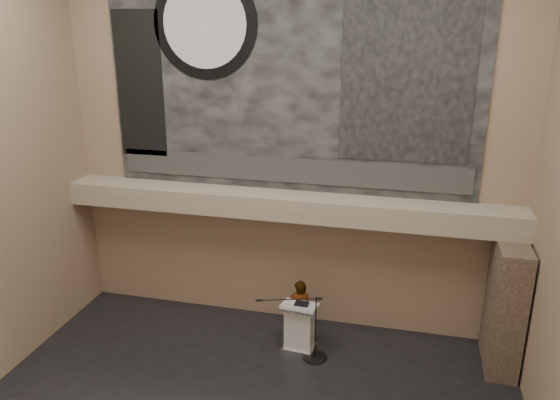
# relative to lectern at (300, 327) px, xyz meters

# --- Properties ---
(wall_back) EXTENTS (10.00, 0.02, 8.50)m
(wall_back) POSITION_rel_lectern_xyz_m (-0.56, 1.31, 3.70)
(wall_back) COLOR #8D7259
(wall_back) RESTS_ON floor
(wall_front) EXTENTS (10.00, 0.02, 8.50)m
(wall_front) POSITION_rel_lectern_xyz_m (-0.56, -6.69, 3.70)
(wall_front) COLOR #8D7259
(wall_front) RESTS_ON floor
(soffit) EXTENTS (10.00, 0.80, 0.50)m
(soffit) POSITION_rel_lectern_xyz_m (-0.56, 0.91, 2.40)
(soffit) COLOR gray
(soffit) RESTS_ON wall_back
(sprinkler_left) EXTENTS (0.04, 0.04, 0.06)m
(sprinkler_left) POSITION_rel_lectern_xyz_m (-2.16, 0.86, 2.12)
(sprinkler_left) COLOR #B2893D
(sprinkler_left) RESTS_ON soffit
(sprinkler_right) EXTENTS (0.04, 0.04, 0.06)m
(sprinkler_right) POSITION_rel_lectern_xyz_m (1.34, 0.86, 2.12)
(sprinkler_right) COLOR #B2893D
(sprinkler_right) RESTS_ON soffit
(banner) EXTENTS (8.00, 0.05, 5.00)m
(banner) POSITION_rel_lectern_xyz_m (-0.56, 1.28, 5.15)
(banner) COLOR black
(banner) RESTS_ON wall_back
(banner_text_strip) EXTENTS (7.76, 0.02, 0.55)m
(banner_text_strip) POSITION_rel_lectern_xyz_m (-0.56, 1.24, 3.10)
(banner_text_strip) COLOR #2B2B2B
(banner_text_strip) RESTS_ON banner
(banner_clock_rim) EXTENTS (2.30, 0.02, 2.30)m
(banner_clock_rim) POSITION_rel_lectern_xyz_m (-2.36, 1.24, 6.15)
(banner_clock_rim) COLOR black
(banner_clock_rim) RESTS_ON banner
(banner_clock_face) EXTENTS (1.84, 0.02, 1.84)m
(banner_clock_face) POSITION_rel_lectern_xyz_m (-2.36, 1.22, 6.15)
(banner_clock_face) COLOR silver
(banner_clock_face) RESTS_ON banner
(banner_building_print) EXTENTS (2.60, 0.02, 3.60)m
(banner_building_print) POSITION_rel_lectern_xyz_m (1.84, 1.24, 5.25)
(banner_building_print) COLOR black
(banner_building_print) RESTS_ON banner
(banner_brick_print) EXTENTS (1.10, 0.02, 3.20)m
(banner_brick_print) POSITION_rel_lectern_xyz_m (-3.96, 1.24, 4.85)
(banner_brick_print) COLOR black
(banner_brick_print) RESTS_ON banner
(stone_pier) EXTENTS (0.60, 1.40, 2.70)m
(stone_pier) POSITION_rel_lectern_xyz_m (4.09, 0.46, 0.80)
(stone_pier) COLOR #3F3127
(stone_pier) RESTS_ON floor
(lectern) EXTENTS (0.79, 0.60, 1.14)m
(lectern) POSITION_rel_lectern_xyz_m (0.00, 0.00, 0.00)
(lectern) COLOR silver
(lectern) RESTS_ON floor
(binder) EXTENTS (0.29, 0.23, 0.04)m
(binder) POSITION_rel_lectern_xyz_m (0.04, -0.02, 0.56)
(binder) COLOR black
(binder) RESTS_ON lectern
(papers) EXTENTS (0.21, 0.28, 0.00)m
(papers) POSITION_rel_lectern_xyz_m (-0.09, -0.06, 0.55)
(papers) COLOR silver
(papers) RESTS_ON lectern
(speaker_person) EXTENTS (0.59, 0.44, 1.48)m
(speaker_person) POSITION_rel_lectern_xyz_m (-0.07, 0.31, 0.19)
(speaker_person) COLOR white
(speaker_person) RESTS_ON floor
(mic_stand) EXTENTS (1.44, 0.63, 1.44)m
(mic_stand) POSITION_rel_lectern_xyz_m (0.34, -0.24, -0.34)
(mic_stand) COLOR black
(mic_stand) RESTS_ON floor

